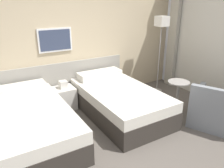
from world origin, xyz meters
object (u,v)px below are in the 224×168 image
(bed_near_window, at_px, (119,101))
(armchair, at_px, (221,112))
(side_table, at_px, (178,91))
(bed_near_door, at_px, (30,124))
(nightstand, at_px, (64,97))
(floor_lamp, at_px, (161,30))

(bed_near_window, height_order, armchair, armchair)
(bed_near_window, height_order, side_table, bed_near_window)
(bed_near_window, xyz_separation_m, armchair, (1.25, -1.22, -0.01))
(bed_near_door, height_order, nightstand, bed_near_door)
(nightstand, bearing_deg, floor_lamp, -6.90)
(floor_lamp, bearing_deg, side_table, -112.25)
(side_table, bearing_deg, floor_lamp, 67.75)
(bed_near_window, relative_size, floor_lamp, 1.17)
(side_table, bearing_deg, nightstand, 144.61)
(nightstand, bearing_deg, side_table, -35.39)
(floor_lamp, bearing_deg, bed_near_window, -160.84)
(bed_near_door, bearing_deg, side_table, -11.33)
(nightstand, xyz_separation_m, side_table, (1.76, -1.25, 0.20))
(floor_lamp, distance_m, side_table, 1.46)
(armchair, bearing_deg, bed_near_window, 21.06)
(floor_lamp, bearing_deg, armchair, -94.19)
(nightstand, height_order, side_table, side_table)
(bed_near_window, bearing_deg, nightstand, 136.81)
(bed_near_door, relative_size, armchair, 1.71)
(floor_lamp, bearing_deg, bed_near_door, -170.80)
(nightstand, height_order, floor_lamp, floor_lamp)
(bed_near_door, bearing_deg, bed_near_window, 0.00)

